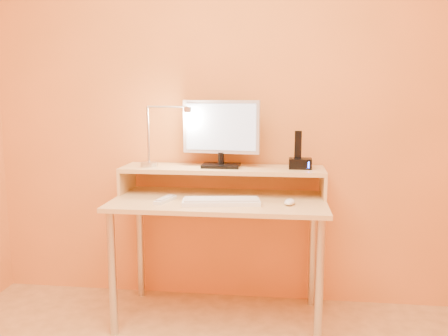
# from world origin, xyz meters

# --- Properties ---
(wall_back) EXTENTS (3.00, 0.04, 2.50)m
(wall_back) POSITION_xyz_m (0.00, 1.50, 1.25)
(wall_back) COLOR orange
(wall_back) RESTS_ON floor
(desk_leg_fl) EXTENTS (0.04, 0.04, 0.69)m
(desk_leg_fl) POSITION_xyz_m (-0.55, 0.93, 0.35)
(desk_leg_fl) COLOR #BBBBBB
(desk_leg_fl) RESTS_ON floor
(desk_leg_fr) EXTENTS (0.04, 0.04, 0.69)m
(desk_leg_fr) POSITION_xyz_m (0.55, 0.93, 0.35)
(desk_leg_fr) COLOR #BBBBBB
(desk_leg_fr) RESTS_ON floor
(desk_leg_bl) EXTENTS (0.04, 0.04, 0.69)m
(desk_leg_bl) POSITION_xyz_m (-0.55, 1.43, 0.35)
(desk_leg_bl) COLOR #BBBBBB
(desk_leg_bl) RESTS_ON floor
(desk_leg_br) EXTENTS (0.04, 0.04, 0.69)m
(desk_leg_br) POSITION_xyz_m (0.55, 1.43, 0.35)
(desk_leg_br) COLOR #BBBBBB
(desk_leg_br) RESTS_ON floor
(desk_lower) EXTENTS (1.20, 0.60, 0.02)m
(desk_lower) POSITION_xyz_m (0.00, 1.18, 0.71)
(desk_lower) COLOR tan
(desk_lower) RESTS_ON floor
(shelf_riser_left) EXTENTS (0.02, 0.30, 0.14)m
(shelf_riser_left) POSITION_xyz_m (-0.59, 1.33, 0.79)
(shelf_riser_left) COLOR tan
(shelf_riser_left) RESTS_ON desk_lower
(shelf_riser_right) EXTENTS (0.02, 0.30, 0.14)m
(shelf_riser_right) POSITION_xyz_m (0.59, 1.33, 0.79)
(shelf_riser_right) COLOR tan
(shelf_riser_right) RESTS_ON desk_lower
(desk_shelf) EXTENTS (1.20, 0.30, 0.02)m
(desk_shelf) POSITION_xyz_m (0.00, 1.33, 0.87)
(desk_shelf) COLOR tan
(desk_shelf) RESTS_ON desk_lower
(monitor_foot) EXTENTS (0.22, 0.16, 0.02)m
(monitor_foot) POSITION_xyz_m (-0.01, 1.33, 0.89)
(monitor_foot) COLOR black
(monitor_foot) RESTS_ON desk_shelf
(monitor_neck) EXTENTS (0.04, 0.04, 0.07)m
(monitor_neck) POSITION_xyz_m (-0.01, 1.33, 0.93)
(monitor_neck) COLOR black
(monitor_neck) RESTS_ON monitor_foot
(monitor_panel) EXTENTS (0.46, 0.08, 0.31)m
(monitor_panel) POSITION_xyz_m (-0.01, 1.34, 1.12)
(monitor_panel) COLOR #B2B2B9
(monitor_panel) RESTS_ON monitor_neck
(monitor_back) EXTENTS (0.41, 0.05, 0.27)m
(monitor_back) POSITION_xyz_m (-0.01, 1.36, 1.12)
(monitor_back) COLOR black
(monitor_back) RESTS_ON monitor_panel
(monitor_screen) EXTENTS (0.41, 0.05, 0.27)m
(monitor_screen) POSITION_xyz_m (-0.01, 1.32, 1.12)
(monitor_screen) COLOR #B4D3FF
(monitor_screen) RESTS_ON monitor_panel
(lamp_base) EXTENTS (0.10, 0.10, 0.02)m
(lamp_base) POSITION_xyz_m (-0.44, 1.30, 0.89)
(lamp_base) COLOR #BBBBBB
(lamp_base) RESTS_ON desk_shelf
(lamp_post) EXTENTS (0.01, 0.01, 0.33)m
(lamp_post) POSITION_xyz_m (-0.44, 1.30, 1.07)
(lamp_post) COLOR #BBBBBB
(lamp_post) RESTS_ON lamp_base
(lamp_arm) EXTENTS (0.24, 0.01, 0.01)m
(lamp_arm) POSITION_xyz_m (-0.32, 1.30, 1.24)
(lamp_arm) COLOR #BBBBBB
(lamp_arm) RESTS_ON lamp_post
(lamp_head) EXTENTS (0.04, 0.04, 0.03)m
(lamp_head) POSITION_xyz_m (-0.20, 1.30, 1.22)
(lamp_head) COLOR #BBBBBB
(lamp_head) RESTS_ON lamp_arm
(lamp_bulb) EXTENTS (0.03, 0.03, 0.00)m
(lamp_bulb) POSITION_xyz_m (-0.20, 1.30, 1.20)
(lamp_bulb) COLOR #FFEAC6
(lamp_bulb) RESTS_ON lamp_head
(phone_dock) EXTENTS (0.13, 0.10, 0.06)m
(phone_dock) POSITION_xyz_m (0.46, 1.33, 0.91)
(phone_dock) COLOR black
(phone_dock) RESTS_ON desk_shelf
(phone_handset) EXTENTS (0.04, 0.03, 0.16)m
(phone_handset) POSITION_xyz_m (0.44, 1.33, 1.02)
(phone_handset) COLOR black
(phone_handset) RESTS_ON phone_dock
(phone_led) EXTENTS (0.01, 0.00, 0.04)m
(phone_led) POSITION_xyz_m (0.50, 1.28, 0.91)
(phone_led) COLOR blue
(phone_led) RESTS_ON phone_dock
(keyboard) EXTENTS (0.43, 0.19, 0.02)m
(keyboard) POSITION_xyz_m (0.03, 1.06, 0.73)
(keyboard) COLOR white
(keyboard) RESTS_ON desk_lower
(mouse) EXTENTS (0.08, 0.11, 0.03)m
(mouse) POSITION_xyz_m (0.39, 1.08, 0.74)
(mouse) COLOR white
(mouse) RESTS_ON desk_lower
(remote_control) EXTENTS (0.09, 0.19, 0.02)m
(remote_control) POSITION_xyz_m (-0.29, 1.08, 0.73)
(remote_control) COLOR white
(remote_control) RESTS_ON desk_lower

